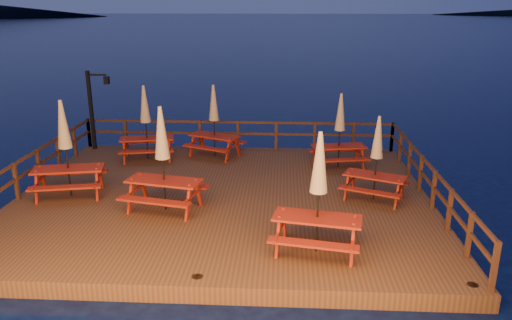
% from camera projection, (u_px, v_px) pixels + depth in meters
% --- Properties ---
extents(ground, '(500.00, 500.00, 0.00)m').
position_uv_depth(ground, '(224.00, 207.00, 14.83)').
color(ground, black).
rests_on(ground, ground).
extents(deck, '(12.00, 10.00, 0.40)m').
position_uv_depth(deck, '(224.00, 201.00, 14.77)').
color(deck, '#4D2C18').
rests_on(deck, ground).
extents(deck_piles, '(11.44, 9.44, 1.40)m').
position_uv_depth(deck_piles, '(224.00, 216.00, 14.92)').
color(deck_piles, '#341B10').
rests_on(deck_piles, ground).
extents(railing, '(11.80, 9.75, 1.10)m').
position_uv_depth(railing, '(229.00, 153.00, 16.17)').
color(railing, '#341B10').
rests_on(railing, deck).
extents(lamp_post, '(0.85, 0.18, 3.00)m').
position_uv_depth(lamp_post, '(95.00, 103.00, 18.78)').
color(lamp_post, black).
rests_on(lamp_post, deck).
extents(picnic_table_0, '(2.28, 2.00, 2.84)m').
position_uv_depth(picnic_table_0, '(65.00, 147.00, 14.21)').
color(picnic_table_0, maroon).
rests_on(picnic_table_0, deck).
extents(picnic_table_1, '(2.30, 2.14, 2.63)m').
position_uv_depth(picnic_table_1, '(214.00, 120.00, 18.00)').
color(picnic_table_1, maroon).
rests_on(picnic_table_1, deck).
extents(picnic_table_2, '(2.14, 1.88, 2.67)m').
position_uv_depth(picnic_table_2, '(146.00, 122.00, 17.62)').
color(picnic_table_2, maroon).
rests_on(picnic_table_2, deck).
extents(picnic_table_3, '(2.23, 1.95, 2.81)m').
position_uv_depth(picnic_table_3, '(318.00, 191.00, 10.96)').
color(picnic_table_3, maroon).
rests_on(picnic_table_3, deck).
extents(picnic_table_4, '(2.03, 1.77, 2.56)m').
position_uv_depth(picnic_table_4, '(340.00, 130.00, 16.75)').
color(picnic_table_4, maroon).
rests_on(picnic_table_4, deck).
extents(picnic_table_5, '(2.31, 2.04, 2.87)m').
position_uv_depth(picnic_table_5, '(163.00, 158.00, 13.22)').
color(picnic_table_5, maroon).
rests_on(picnic_table_5, deck).
extents(picnic_table_6, '(2.14, 1.98, 2.45)m').
position_uv_depth(picnic_table_6, '(377.00, 157.00, 13.99)').
color(picnic_table_6, maroon).
rests_on(picnic_table_6, deck).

